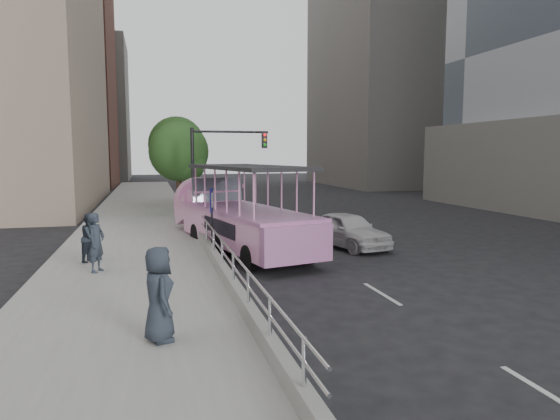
# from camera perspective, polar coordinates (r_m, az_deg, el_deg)

# --- Properties ---
(ground) EXTENTS (160.00, 160.00, 0.00)m
(ground) POSITION_cam_1_polar(r_m,az_deg,el_deg) (15.61, 4.94, -7.81)
(ground) COLOR black
(sidewalk) EXTENTS (5.50, 80.00, 0.30)m
(sidewalk) POSITION_cam_1_polar(r_m,az_deg,el_deg) (24.54, -15.99, -2.44)
(sidewalk) COLOR #A3A29D
(sidewalk) RESTS_ON ground
(kerb_wall) EXTENTS (0.24, 30.00, 0.36)m
(kerb_wall) POSITION_cam_1_polar(r_m,az_deg,el_deg) (16.71, -7.56, -5.20)
(kerb_wall) COLOR gray
(kerb_wall) RESTS_ON sidewalk
(guardrail) EXTENTS (0.07, 22.00, 0.71)m
(guardrail) POSITION_cam_1_polar(r_m,az_deg,el_deg) (16.59, -7.60, -2.96)
(guardrail) COLOR silver
(guardrail) RESTS_ON kerb_wall
(duck_boat) EXTENTS (4.63, 10.50, 3.40)m
(duck_boat) POSITION_cam_1_polar(r_m,az_deg,el_deg) (20.26, -5.18, -0.89)
(duck_boat) COLOR black
(duck_boat) RESTS_ON ground
(car) EXTENTS (2.70, 4.53, 1.45)m
(car) POSITION_cam_1_polar(r_m,az_deg,el_deg) (20.72, 7.76, -2.25)
(car) COLOR silver
(car) RESTS_ON ground
(pedestrian_near) EXTENTS (0.67, 0.78, 1.79)m
(pedestrian_near) POSITION_cam_1_polar(r_m,az_deg,el_deg) (15.94, -20.24, -3.50)
(pedestrian_near) COLOR #262E39
(pedestrian_near) RESTS_ON sidewalk
(pedestrian_mid) EXTENTS (0.86, 0.95, 1.60)m
(pedestrian_mid) POSITION_cam_1_polar(r_m,az_deg,el_deg) (17.54, -20.82, -2.96)
(pedestrian_mid) COLOR #262E39
(pedestrian_mid) RESTS_ON sidewalk
(pedestrian_far) EXTENTS (0.75, 0.99, 1.82)m
(pedestrian_far) POSITION_cam_1_polar(r_m,az_deg,el_deg) (9.80, -13.70, -9.33)
(pedestrian_far) COLOR #262E39
(pedestrian_far) RESTS_ON sidewalk
(parking_sign) EXTENTS (0.18, 0.58, 2.63)m
(parking_sign) POSITION_cam_1_polar(r_m,az_deg,el_deg) (17.93, -7.79, -0.57)
(parking_sign) COLOR black
(parking_sign) RESTS_ON ground
(traffic_signal) EXTENTS (4.20, 0.32, 5.20)m
(traffic_signal) POSITION_cam_1_polar(r_m,az_deg,el_deg) (26.96, -7.43, 5.69)
(traffic_signal) COLOR black
(traffic_signal) RESTS_ON ground
(street_tree_near) EXTENTS (3.52, 3.52, 5.72)m
(street_tree_near) POSITION_cam_1_polar(r_m,az_deg,el_deg) (30.23, -11.28, 6.31)
(street_tree_near) COLOR #3E2B1C
(street_tree_near) RESTS_ON ground
(street_tree_far) EXTENTS (3.97, 3.97, 6.45)m
(street_tree_far) POSITION_cam_1_polar(r_m,az_deg,el_deg) (36.23, -11.55, 7.08)
(street_tree_far) COLOR #3E2B1C
(street_tree_far) RESTS_ON ground
(midrise_brick) EXTENTS (18.00, 16.00, 26.00)m
(midrise_brick) POSITION_cam_1_polar(r_m,az_deg,el_deg) (64.23, -26.89, 13.99)
(midrise_brick) COLOR brown
(midrise_brick) RESTS_ON ground
(midrise_stone_a) EXTENTS (20.00, 20.00, 32.00)m
(midrise_stone_a) POSITION_cam_1_polar(r_m,az_deg,el_deg) (65.41, 14.73, 16.99)
(midrise_stone_a) COLOR slate
(midrise_stone_a) RESTS_ON ground
(midrise_stone_b) EXTENTS (16.00, 14.00, 20.00)m
(midrise_stone_b) POSITION_cam_1_polar(r_m,az_deg,el_deg) (79.25, -22.87, 10.44)
(midrise_stone_b) COLOR slate
(midrise_stone_b) RESTS_ON ground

